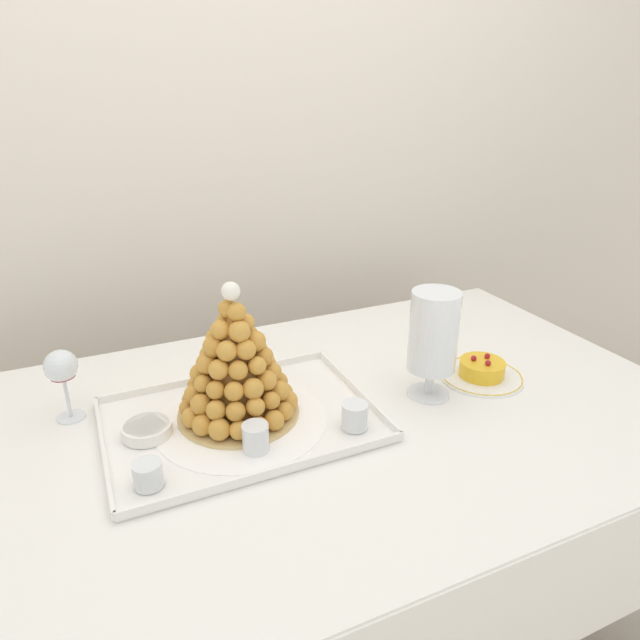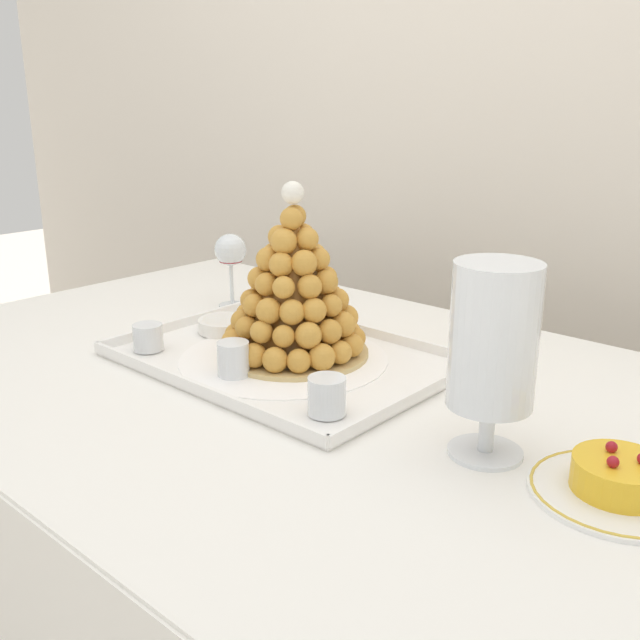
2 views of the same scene
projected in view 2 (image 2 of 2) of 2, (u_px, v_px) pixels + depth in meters
backdrop_wall at (572, 95)px, 1.58m from camera, size 4.80×0.10×2.50m
buffet_table at (333, 436)px, 1.17m from camera, size 1.75×1.01×0.80m
serving_tray at (284, 359)px, 1.25m from camera, size 0.56×0.41×0.02m
croquembouche at (294, 291)px, 1.23m from camera, size 0.26×0.26×0.30m
dessert_cup_left at (148, 338)px, 1.29m from camera, size 0.05×0.05×0.05m
dessert_cup_mid_left at (233, 360)px, 1.17m from camera, size 0.05×0.05×0.06m
dessert_cup_centre at (327, 397)px, 1.03m from camera, size 0.06×0.06×0.06m
creme_brulee_ramekin at (224, 324)px, 1.39m from camera, size 0.10×0.10×0.02m
macaron_goblet at (494, 342)px, 0.89m from camera, size 0.11×0.11×0.26m
fruit_tart_plate at (619, 483)px, 0.83m from camera, size 0.21×0.21×0.06m
wine_glass at (230, 253)px, 1.55m from camera, size 0.07×0.07×0.16m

